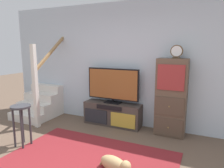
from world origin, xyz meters
name	(u,v)px	position (x,y,z in m)	size (l,w,h in m)	color
back_wall	(130,65)	(0.00, 2.46, 1.35)	(6.40, 0.12, 2.70)	silver
area_rug	(87,163)	(0.00, 0.60, 0.01)	(2.60, 1.80, 0.01)	maroon
media_console	(112,114)	(-0.30, 2.19, 0.25)	(1.30, 0.38, 0.50)	#423833
television	(113,85)	(-0.30, 2.22, 0.92)	(1.19, 0.22, 0.77)	black
side_cabinet	(171,98)	(0.96, 2.20, 0.76)	(0.58, 0.38, 1.52)	brown
desk_clock	(177,52)	(1.02, 2.19, 1.65)	(0.23, 0.08, 0.25)	#4C3823
staircase	(46,100)	(-2.24, 2.20, 0.37)	(1.00, 1.36, 2.20)	silver
bar_stool_near	(21,116)	(-1.33, 0.62, 0.55)	(0.34, 0.34, 0.74)	#333338
dog	(115,164)	(0.48, 0.58, 0.12)	(0.53, 0.30, 0.23)	tan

